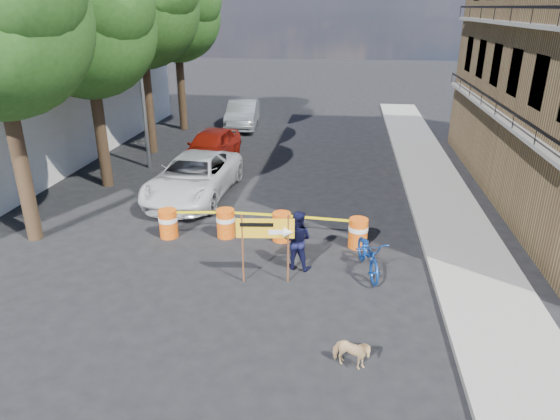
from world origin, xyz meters
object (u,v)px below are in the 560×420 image
(barrel_far_left, at_px, (168,223))
(dog, at_px, (351,353))
(bicycle, at_px, (370,237))
(suv_white, at_px, (194,177))
(barrel_far_right, at_px, (358,232))
(barrel_mid_right, at_px, (282,226))
(sedan_silver, at_px, (243,114))
(barrel_mid_left, at_px, (226,223))
(sedan_red, at_px, (211,146))
(detour_sign, at_px, (273,234))
(pedestrian, at_px, (297,240))

(barrel_far_left, xyz_separation_m, dog, (5.61, -5.39, -0.13))
(bicycle, relative_size, suv_white, 0.37)
(barrel_far_right, bearing_deg, barrel_mid_right, 176.03)
(suv_white, xyz_separation_m, sedan_silver, (-0.54, 11.77, 0.01))
(barrel_far_left, bearing_deg, barrel_mid_right, 3.68)
(barrel_mid_left, bearing_deg, barrel_far_right, -2.66)
(barrel_far_right, xyz_separation_m, bicycle, (0.25, -1.51, 0.56))
(sedan_red, bearing_deg, detour_sign, -62.38)
(pedestrian, height_order, suv_white, pedestrian)
(barrel_mid_right, height_order, bicycle, bicycle)
(barrel_mid_left, bearing_deg, dog, -55.71)
(dog, xyz_separation_m, sedan_red, (-6.34, 13.35, 0.43))
(barrel_far_right, bearing_deg, detour_sign, -132.92)
(bicycle, bearing_deg, dog, -109.02)
(barrel_far_left, height_order, barrel_mid_left, same)
(barrel_mid_left, height_order, detour_sign, detour_sign)
(sedan_silver, bearing_deg, barrel_mid_left, -85.56)
(barrel_mid_left, distance_m, barrel_mid_right, 1.75)
(barrel_mid_right, height_order, barrel_far_right, same)
(pedestrian, relative_size, dog, 2.08)
(detour_sign, xyz_separation_m, bicycle, (2.45, 0.86, -0.36))
(barrel_mid_right, relative_size, barrel_far_right, 1.00)
(dog, xyz_separation_m, suv_white, (-5.84, 8.97, 0.43))
(pedestrian, xyz_separation_m, sedan_silver, (-4.92, 16.79, -0.06))
(barrel_mid_right, height_order, pedestrian, pedestrian)
(barrel_mid_right, relative_size, sedan_silver, 0.19)
(pedestrian, bearing_deg, barrel_mid_left, -23.38)
(bicycle, bearing_deg, detour_sign, -173.24)
(barrel_mid_left, bearing_deg, pedestrian, -35.46)
(pedestrian, distance_m, bicycle, 1.93)
(barrel_mid_left, bearing_deg, barrel_far_left, -171.78)
(barrel_mid_right, height_order, sedan_red, sedan_red)
(pedestrian, relative_size, sedan_red, 0.37)
(barrel_far_left, xyz_separation_m, sedan_red, (-0.73, 7.96, 0.30))
(detour_sign, bearing_deg, sedan_red, 106.50)
(detour_sign, bearing_deg, suv_white, 116.77)
(barrel_far_right, bearing_deg, sedan_silver, 113.31)
(barrel_far_right, distance_m, sedan_silver, 16.64)
(barrel_far_right, distance_m, suv_white, 6.99)
(barrel_far_right, relative_size, detour_sign, 0.48)
(suv_white, bearing_deg, bicycle, -35.81)
(barrel_mid_left, xyz_separation_m, pedestrian, (2.39, -1.70, 0.37))
(sedan_red, bearing_deg, barrel_mid_right, -56.58)
(barrel_far_left, distance_m, barrel_far_right, 5.81)
(detour_sign, height_order, sedan_red, detour_sign)
(barrel_mid_right, distance_m, detour_sign, 2.69)
(suv_white, relative_size, sedan_silver, 1.18)
(barrel_mid_right, xyz_separation_m, barrel_far_right, (2.30, -0.16, 0.00))
(pedestrian, xyz_separation_m, bicycle, (1.92, 0.00, 0.19))
(barrel_mid_right, distance_m, bicycle, 3.10)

